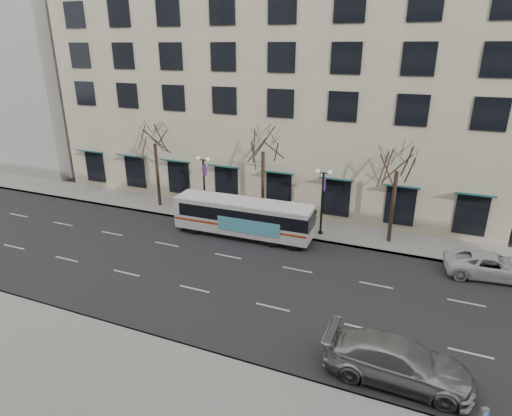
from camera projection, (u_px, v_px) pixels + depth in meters
The scene contains 13 objects.
ground at pixel (213, 271), 27.57m from camera, with size 160.00×160.00×0.00m, color black.
sidewalk_far at pixel (323, 230), 33.54m from camera, with size 80.00×4.00×0.15m, color gray.
building_hotel at pixel (290, 63), 42.15m from camera, with size 40.00×20.00×24.00m, color tan.
building_far_upblock at pixel (21, 42), 54.28m from camera, with size 28.00×20.00×28.00m, color #999993.
tree_far_left at pixel (154, 133), 36.35m from camera, with size 3.60×3.60×8.34m.
tree_far_mid at pixel (263, 140), 32.71m from camera, with size 3.60×3.60×8.55m.
tree_far_right at pixel (398, 158), 29.32m from camera, with size 3.60×3.60×8.06m.
lamp_post_left at pixel (204, 184), 35.39m from camera, with size 1.22×0.45×5.21m.
lamp_post_right at pixel (322, 199), 31.82m from camera, with size 1.22×0.45×5.21m.
city_bus at pixel (244, 217), 32.14m from camera, with size 10.67×2.57×2.88m.
silver_car at pixel (398, 361), 18.40m from camera, with size 2.56×6.30×1.83m, color #9DA0A5.
white_pickup at pixel (491, 265), 26.74m from camera, with size 2.51×5.45×1.51m, color silver.
pay_station at pixel (484, 416), 15.53m from camera, with size 0.31×0.27×1.24m.
Camera 1 is at (11.87, -21.39, 13.65)m, focal length 30.00 mm.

